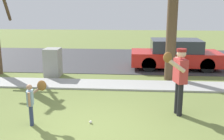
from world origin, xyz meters
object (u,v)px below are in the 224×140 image
object	(u,v)px
utility_cabinet	(53,62)
street_tree_near	(173,2)
baseball	(91,122)
person_adult	(179,75)
person_child	(33,97)
parked_hatchback_red	(175,54)

from	to	relation	value
utility_cabinet	street_tree_near	distance (m)	5.27
baseball	utility_cabinet	world-z (taller)	utility_cabinet
person_adult	baseball	bearing A→B (deg)	3.98
person_child	baseball	distance (m)	1.49
parked_hatchback_red	utility_cabinet	bearing A→B (deg)	-160.98
person_child	parked_hatchback_red	bearing A→B (deg)	41.46
utility_cabinet	baseball	bearing A→B (deg)	-63.01
person_child	parked_hatchback_red	size ratio (longest dim) A/B	0.26
baseball	person_adult	bearing A→B (deg)	18.38
person_child	parked_hatchback_red	xyz separation A→B (m)	(4.29, 6.32, -0.03)
person_child	utility_cabinet	size ratio (longest dim) A/B	0.92
street_tree_near	parked_hatchback_red	world-z (taller)	street_tree_near
street_tree_near	parked_hatchback_red	xyz separation A→B (m)	(0.50, 1.94, -2.30)
baseball	parked_hatchback_red	size ratio (longest dim) A/B	0.02
street_tree_near	utility_cabinet	bearing A→B (deg)	178.21
utility_cabinet	street_tree_near	bearing A→B (deg)	-1.79
person_adult	person_child	xyz separation A→B (m)	(-3.53, -0.85, -0.41)
parked_hatchback_red	baseball	bearing A→B (deg)	-115.43
person_adult	street_tree_near	distance (m)	4.01
person_child	baseball	size ratio (longest dim) A/B	14.30
person_adult	parked_hatchback_red	world-z (taller)	person_adult
street_tree_near	person_adult	bearing A→B (deg)	-94.26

